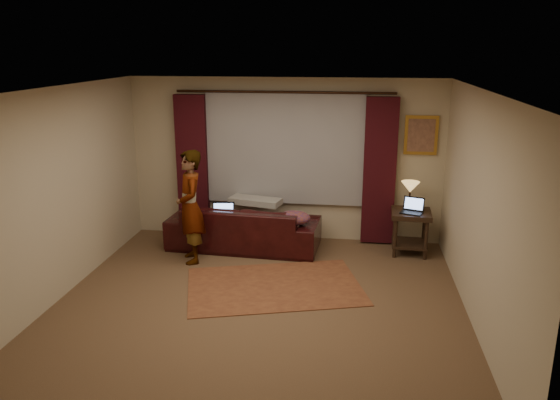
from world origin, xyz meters
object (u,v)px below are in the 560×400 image
Objects in this scene: laptop_table at (412,206)px; person at (190,207)px; sofa at (244,219)px; laptop_sofa at (223,212)px; end_table at (410,232)px; tiffany_lamp at (410,196)px.

laptop_table is 0.20× the size of person.
sofa is at bearing 110.70° from person.
laptop_table is (2.84, 0.11, 0.19)m from laptop_sofa.
tiffany_lamp is (-0.03, 0.08, 0.55)m from end_table.
laptop_table is at bearing -83.15° from tiffany_lamp.
sofa reaches higher than laptop_table.
tiffany_lamp reaches higher than sofa.
person is at bearing 48.55° from sofa.
sofa is 3.49× the size of end_table.
laptop_sofa is 1.10× the size of laptop_table.
tiffany_lamp reaches higher than end_table.
person reaches higher than end_table.
sofa is 5.34× the size of tiffany_lamp.
tiffany_lamp is 0.26× the size of person.
laptop_sofa is 2.85m from laptop_table.
tiffany_lamp is at bearing -2.90° from laptop_sofa.
sofa is 6.90× the size of laptop_table.
person reaches higher than tiffany_lamp.
end_table is 0.40× the size of person.
person reaches higher than laptop_table.
sofa reaches higher than laptop_sofa.
end_table is 1.98× the size of laptop_table.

